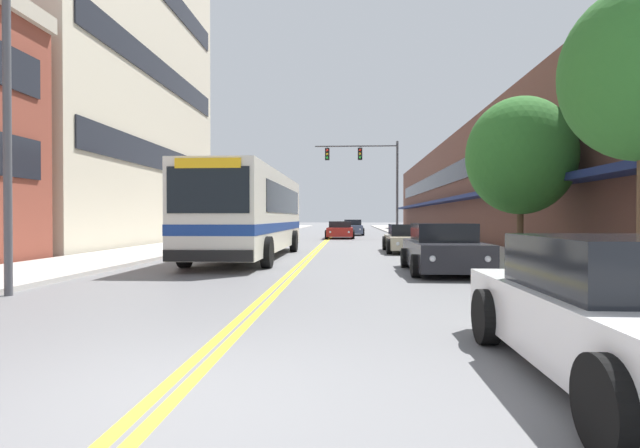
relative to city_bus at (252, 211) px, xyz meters
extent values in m
plane|color=slate|center=(2.29, 21.65, -1.86)|extent=(240.00, 240.00, 0.00)
cube|color=#B2ADA5|center=(-5.13, 21.65, -1.80)|extent=(3.83, 106.00, 0.12)
cube|color=#B2ADA5|center=(9.71, 21.65, -1.80)|extent=(3.83, 106.00, 0.12)
cube|color=yellow|center=(2.19, 21.65, -1.86)|extent=(0.14, 106.00, 0.01)
cube|color=yellow|center=(2.39, 21.65, -1.86)|extent=(0.14, 106.00, 0.01)
cube|color=black|center=(-7.25, 9.48, 3.25)|extent=(0.08, 18.96, 1.40)
cube|color=black|center=(-7.25, 9.48, 8.36)|extent=(0.08, 18.96, 1.40)
cube|color=brown|center=(15.87, 21.65, 2.18)|extent=(8.00, 68.00, 8.08)
cube|color=navy|center=(11.32, 21.65, 1.04)|extent=(1.10, 61.20, 0.24)
cube|color=black|center=(11.83, 21.65, 3.15)|extent=(0.08, 61.20, 1.40)
cube|color=silver|center=(0.00, -0.11, -0.04)|extent=(2.57, 12.05, 2.95)
cube|color=navy|center=(0.00, -0.11, -0.63)|extent=(2.59, 12.07, 0.32)
cube|color=black|center=(0.00, 0.50, 0.43)|extent=(2.60, 9.40, 1.06)
cube|color=black|center=(0.00, -6.16, 0.49)|extent=(2.32, 0.04, 1.30)
cube|color=yellow|center=(0.00, -6.17, 1.23)|extent=(1.85, 0.06, 0.28)
cube|color=black|center=(0.00, -6.18, -1.33)|extent=(2.52, 0.08, 0.32)
cylinder|color=black|center=(-1.32, -4.21, -1.36)|extent=(0.30, 1.00, 1.00)
cylinder|color=black|center=(1.32, -4.21, -1.36)|extent=(0.30, 1.00, 1.00)
cylinder|color=black|center=(-1.32, 3.21, -1.36)|extent=(0.30, 1.00, 1.00)
cylinder|color=black|center=(1.32, 3.21, -1.36)|extent=(0.30, 1.00, 1.00)
cube|color=#BCAD89|center=(-2.10, 16.17, -1.34)|extent=(1.95, 4.37, 0.67)
cube|color=black|center=(-2.10, 16.35, -0.78)|extent=(1.68, 1.92, 0.47)
cylinder|color=black|center=(-3.09, 14.82, -1.53)|extent=(0.22, 0.67, 0.67)
cylinder|color=black|center=(-1.10, 14.82, -1.53)|extent=(0.22, 0.67, 0.67)
cylinder|color=black|center=(-3.09, 17.53, -1.53)|extent=(0.22, 0.67, 0.67)
cylinder|color=black|center=(-1.10, 17.53, -1.53)|extent=(0.22, 0.67, 0.67)
sphere|color=silver|center=(-2.78, 13.97, -1.31)|extent=(0.16, 0.16, 0.16)
sphere|color=silver|center=(-1.41, 13.97, -1.31)|extent=(0.16, 0.16, 0.16)
cube|color=red|center=(-2.80, 18.37, -1.31)|extent=(0.18, 0.04, 0.10)
cube|color=red|center=(-1.39, 18.37, -1.31)|extent=(0.18, 0.04, 0.10)
cube|color=white|center=(6.56, -14.83, -1.34)|extent=(1.81, 4.79, 0.67)
cube|color=black|center=(6.56, -14.64, -0.73)|extent=(1.55, 2.11, 0.55)
cylinder|color=black|center=(5.63, -16.32, -1.52)|extent=(0.22, 0.69, 0.69)
cylinder|color=black|center=(5.63, -13.35, -1.52)|extent=(0.22, 0.69, 0.69)
cylinder|color=black|center=(7.48, -13.35, -1.52)|extent=(0.22, 0.69, 0.69)
cube|color=red|center=(5.91, -12.43, -1.31)|extent=(0.18, 0.04, 0.10)
cube|color=red|center=(7.21, -12.43, -1.31)|extent=(0.18, 0.04, 0.10)
cube|color=#232328|center=(6.64, -5.09, -1.33)|extent=(1.92, 4.22, 0.73)
cube|color=black|center=(6.64, -4.92, -0.70)|extent=(1.65, 1.86, 0.52)
cylinder|color=black|center=(5.66, -6.40, -1.55)|extent=(0.22, 0.62, 0.62)
cylinder|color=black|center=(7.62, -6.40, -1.55)|extent=(0.22, 0.62, 0.62)
cylinder|color=black|center=(5.66, -3.78, -1.55)|extent=(0.22, 0.62, 0.62)
cylinder|color=black|center=(7.62, -3.78, -1.55)|extent=(0.22, 0.62, 0.62)
sphere|color=silver|center=(5.97, -7.22, -1.29)|extent=(0.16, 0.16, 0.16)
sphere|color=silver|center=(7.31, -7.22, -1.29)|extent=(0.16, 0.16, 0.16)
cube|color=red|center=(5.95, -2.97, -1.29)|extent=(0.18, 0.04, 0.10)
cube|color=red|center=(7.33, -2.97, -1.29)|extent=(0.18, 0.04, 0.10)
cube|color=beige|center=(6.57, 3.43, -1.39)|extent=(1.86, 4.29, 0.56)
cube|color=black|center=(6.57, 3.60, -0.85)|extent=(1.60, 1.89, 0.53)
cylinder|color=black|center=(5.62, 2.10, -1.52)|extent=(0.22, 0.68, 0.68)
cylinder|color=black|center=(7.53, 2.10, -1.52)|extent=(0.22, 0.68, 0.68)
cylinder|color=black|center=(5.62, 4.76, -1.52)|extent=(0.22, 0.68, 0.68)
cylinder|color=black|center=(7.53, 4.76, -1.52)|extent=(0.22, 0.68, 0.68)
sphere|color=silver|center=(5.92, 1.26, -1.37)|extent=(0.16, 0.16, 0.16)
sphere|color=silver|center=(7.22, 1.26, -1.37)|extent=(0.16, 0.16, 0.16)
cube|color=red|center=(5.90, 5.59, -1.37)|extent=(0.18, 0.04, 0.10)
cube|color=red|center=(7.24, 5.59, -1.37)|extent=(0.18, 0.04, 0.10)
cube|color=#475675|center=(4.16, 25.49, -1.32)|extent=(1.75, 4.64, 0.72)
cube|color=black|center=(4.16, 25.68, -0.71)|extent=(1.50, 2.04, 0.50)
cylinder|color=black|center=(3.26, 24.06, -1.53)|extent=(0.22, 0.67, 0.67)
cylinder|color=black|center=(5.05, 24.06, -1.53)|extent=(0.22, 0.67, 0.67)
cylinder|color=black|center=(3.26, 26.93, -1.53)|extent=(0.22, 0.67, 0.67)
cylinder|color=black|center=(5.05, 26.93, -1.53)|extent=(0.22, 0.67, 0.67)
sphere|color=silver|center=(3.55, 23.15, -1.28)|extent=(0.16, 0.16, 0.16)
sphere|color=silver|center=(4.77, 23.15, -1.28)|extent=(0.16, 0.16, 0.16)
cube|color=red|center=(3.53, 27.82, -1.28)|extent=(0.18, 0.04, 0.10)
cube|color=red|center=(4.79, 27.82, -1.28)|extent=(0.18, 0.04, 0.10)
cube|color=#38383D|center=(4.04, 44.61, -1.34)|extent=(1.90, 4.33, 0.68)
cube|color=black|center=(4.04, 44.79, -0.78)|extent=(1.63, 1.91, 0.43)
cylinder|color=black|center=(3.07, 43.27, -1.53)|extent=(0.22, 0.66, 0.66)
cylinder|color=black|center=(5.01, 43.27, -1.53)|extent=(0.22, 0.66, 0.66)
cylinder|color=black|center=(3.07, 45.96, -1.53)|extent=(0.22, 0.66, 0.66)
cylinder|color=black|center=(5.01, 45.96, -1.53)|extent=(0.22, 0.66, 0.66)
sphere|color=silver|center=(3.37, 42.43, -1.30)|extent=(0.16, 0.16, 0.16)
sphere|color=silver|center=(4.70, 42.43, -1.30)|extent=(0.16, 0.16, 0.16)
cube|color=red|center=(3.35, 46.79, -1.30)|extent=(0.18, 0.04, 0.10)
cube|color=red|center=(4.72, 46.79, -1.30)|extent=(0.18, 0.04, 0.10)
cube|color=maroon|center=(3.15, 18.41, -1.35)|extent=(1.92, 4.19, 0.66)
cube|color=black|center=(3.15, 18.58, -0.79)|extent=(1.65, 1.84, 0.47)
cylinder|color=black|center=(2.17, 17.12, -1.53)|extent=(0.22, 0.66, 0.66)
cylinder|color=black|center=(4.13, 17.12, -1.53)|extent=(0.22, 0.66, 0.66)
cylinder|color=black|center=(2.17, 19.71, -1.53)|extent=(0.22, 0.66, 0.66)
cylinder|color=black|center=(4.13, 19.71, -1.53)|extent=(0.22, 0.66, 0.66)
sphere|color=silver|center=(2.48, 16.30, -1.32)|extent=(0.16, 0.16, 0.16)
sphere|color=silver|center=(3.82, 16.30, -1.32)|extent=(0.16, 0.16, 0.16)
cube|color=red|center=(2.46, 20.52, -1.32)|extent=(0.18, 0.04, 0.10)
cube|color=red|center=(3.84, 20.52, -1.32)|extent=(0.18, 0.04, 0.10)
cylinder|color=#47474C|center=(7.49, 18.49, 1.84)|extent=(0.18, 0.18, 7.40)
cylinder|color=#47474C|center=(4.36, 18.49, 5.19)|extent=(6.27, 0.11, 0.11)
cube|color=black|center=(4.67, 18.49, 4.59)|extent=(0.34, 0.26, 0.92)
sphere|color=red|center=(4.67, 18.33, 4.86)|extent=(0.18, 0.18, 0.18)
sphere|color=yellow|center=(4.67, 18.33, 4.59)|extent=(0.18, 0.18, 0.18)
sphere|color=green|center=(4.67, 18.33, 4.31)|extent=(0.18, 0.18, 0.18)
cylinder|color=black|center=(4.67, 18.49, 5.12)|extent=(0.02, 0.02, 0.14)
cube|color=black|center=(2.16, 18.49, 4.59)|extent=(0.34, 0.26, 0.92)
sphere|color=red|center=(2.16, 18.33, 4.86)|extent=(0.18, 0.18, 0.18)
sphere|color=yellow|center=(2.16, 18.33, 4.59)|extent=(0.18, 0.18, 0.18)
sphere|color=green|center=(2.16, 18.33, 4.31)|extent=(0.18, 0.18, 0.18)
cylinder|color=black|center=(2.16, 18.49, 5.12)|extent=(0.02, 0.02, 0.14)
cylinder|color=#47474C|center=(-3.01, -10.00, 2.32)|extent=(0.16, 0.16, 8.36)
cylinder|color=brown|center=(9.85, -1.91, -0.72)|extent=(0.22, 0.22, 2.04)
ellipsoid|color=#2D6B28|center=(9.85, -1.91, 1.89)|extent=(3.72, 3.72, 4.09)
cylinder|color=red|center=(8.24, -1.82, -1.43)|extent=(0.25, 0.25, 0.62)
sphere|color=red|center=(8.24, -1.82, -1.06)|extent=(0.23, 0.23, 0.23)
cylinder|color=red|center=(8.07, -1.82, -1.36)|extent=(0.08, 0.11, 0.11)
camera|label=1|loc=(3.92, -19.70, -0.27)|focal=28.00mm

